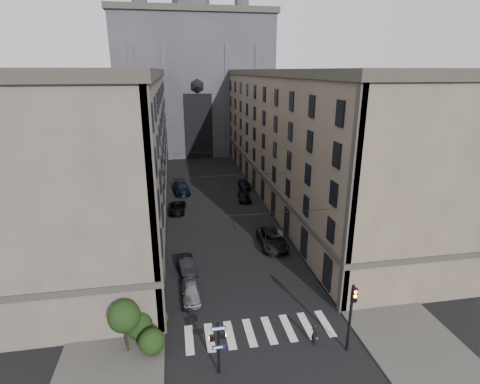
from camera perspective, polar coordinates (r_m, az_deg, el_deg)
ground at (r=26.47m, az=5.71°, el=-27.01°), size 260.00×260.00×0.00m
sidewalk_left at (r=57.21m, az=-14.57°, el=-1.54°), size 7.00×80.00×0.15m
sidewalk_right at (r=59.23m, az=6.09°, el=-0.37°), size 7.00×80.00×0.15m
zebra_crossing at (r=30.07m, az=2.97°, el=-20.42°), size 11.00×3.20×0.01m
building_left at (r=55.23m, az=-18.39°, el=7.40°), size 13.60×60.60×18.85m
building_right at (r=57.90m, az=9.22°, el=8.53°), size 13.60×60.60×18.85m
gothic_tower at (r=93.00m, az=-7.10°, el=17.38°), size 35.00×23.00×58.00m
pedestrian_signal_left at (r=25.46m, az=-3.35°, el=-22.04°), size 1.02×0.38×4.00m
traffic_light_right at (r=27.48m, az=16.62°, el=-16.93°), size 0.34×0.50×5.20m
shrub_cluster at (r=28.61m, az=-15.25°, el=-18.89°), size 3.90×4.40×3.90m
tram_wires at (r=55.00m, az=-4.18°, el=6.00°), size 14.00×60.00×0.43m
car_left_near at (r=33.37m, az=-7.45°, el=-14.82°), size 1.58×3.93×1.34m
car_left_midnear at (r=37.35m, az=-8.15°, el=-11.00°), size 1.94×4.25×1.35m
car_left_midfar at (r=52.29m, az=-9.56°, el=-2.40°), size 2.59×4.83×1.29m
car_left_far at (r=60.44m, az=-8.92°, el=0.63°), size 2.86×5.83×1.63m
car_right_near at (r=42.77m, az=5.43°, el=-6.88°), size 2.03×4.53×1.44m
car_right_midnear at (r=41.98m, az=4.91°, el=-7.21°), size 2.97×6.05×1.65m
car_right_midfar at (r=56.30m, az=0.66°, el=-0.63°), size 2.26×4.66×1.31m
car_right_far at (r=62.06m, az=0.64°, el=1.20°), size 1.73×4.12×1.39m
pedestrian at (r=28.97m, az=11.28°, el=-20.46°), size 0.55×0.69×1.66m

